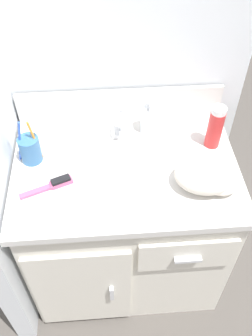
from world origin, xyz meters
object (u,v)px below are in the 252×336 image
(soap_dispenser, at_px, (149,118))
(hand_towel, at_px, (210,175))
(hairbrush, at_px, (54,184))
(shaving_cream_can, at_px, (215,127))
(toothbrush_cup, at_px, (30,149))

(soap_dispenser, height_order, hand_towel, soap_dispenser)
(hairbrush, bearing_deg, hand_towel, -24.58)
(shaving_cream_can, xyz_separation_m, hairbrush, (-0.61, -0.17, -0.08))
(toothbrush_cup, bearing_deg, hand_towel, -15.08)
(shaving_cream_can, bearing_deg, soap_dispenser, 157.53)
(toothbrush_cup, height_order, shaving_cream_can, toothbrush_cup)
(toothbrush_cup, distance_m, hand_towel, 0.66)
(shaving_cream_can, height_order, hand_towel, shaving_cream_can)
(toothbrush_cup, relative_size, hairbrush, 1.06)
(soap_dispenser, xyz_separation_m, hairbrush, (-0.37, -0.27, -0.05))
(toothbrush_cup, bearing_deg, shaving_cream_can, 2.48)
(toothbrush_cup, xyz_separation_m, soap_dispenser, (0.46, 0.13, 0.01))
(shaving_cream_can, height_order, hairbrush, shaving_cream_can)
(toothbrush_cup, bearing_deg, soap_dispenser, 15.83)
(soap_dispenser, xyz_separation_m, shaving_cream_can, (0.24, -0.10, 0.03))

